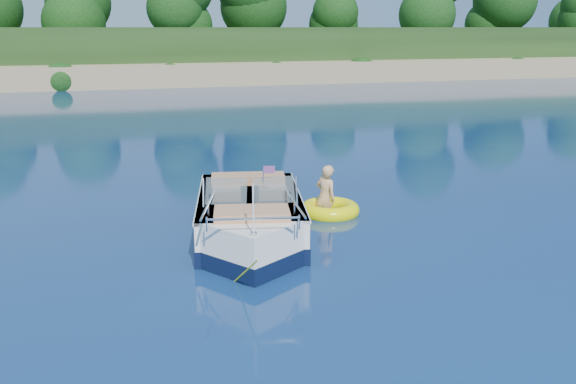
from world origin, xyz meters
The scene contains 6 objects.
ground centered at (0.00, 0.00, 0.00)m, with size 160.00×160.00×0.00m, color #0B194D.
shoreline centered at (0.00, 63.77, 0.98)m, with size 170.00×59.00×6.00m.
treeline centered at (0.04, 41.01, 5.55)m, with size 150.00×7.12×8.19m.
motorboat centered at (-0.92, 1.41, 0.36)m, with size 2.74×5.53×1.86m.
tow_tube centered at (1.19, 2.67, 0.09)m, with size 1.60×1.60×0.35m.
boy centered at (1.06, 2.68, 0.00)m, with size 0.55×0.36×1.50m, color #E0A875.
Camera 1 is at (-3.70, -10.07, 4.00)m, focal length 40.00 mm.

